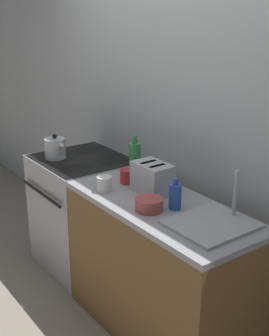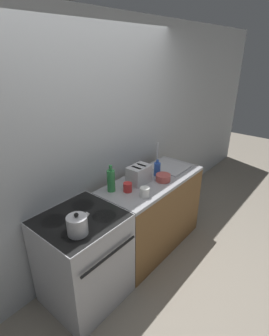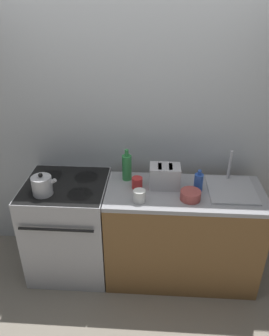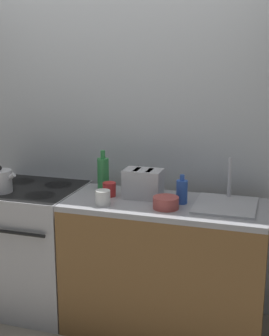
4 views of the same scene
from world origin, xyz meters
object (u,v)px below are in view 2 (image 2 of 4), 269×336
at_px(stove, 83,258).
at_px(bowl, 163,178).
at_px(bottle_blue, 157,169).
at_px(kettle, 77,225).
at_px(cup_white, 145,192).
at_px(cup_red, 128,187).
at_px(toaster, 139,174).
at_px(bottle_green, 111,180).

relative_size(stove, bowl, 5.63).
height_order(stove, bottle_blue, bottle_blue).
bearing_deg(bowl, stove, 171.53).
xyz_separation_m(kettle, bowl, (1.19, -0.00, -0.04)).
bearing_deg(cup_white, cup_red, 98.39).
bearing_deg(toaster, stove, -178.35).
height_order(stove, cup_white, cup_white).
xyz_separation_m(cup_red, bowl, (0.43, -0.15, -0.01)).
distance_m(kettle, bottle_green, 0.72).
bearing_deg(bottle_blue, bottle_green, 166.10).
relative_size(kettle, bottle_green, 0.72).
distance_m(bottle_green, cup_white, 0.36).
xyz_separation_m(toaster, cup_red, (-0.23, -0.04, -0.05)).
xyz_separation_m(bottle_blue, cup_white, (-0.48, -0.18, -0.03)).
xyz_separation_m(toaster, bottle_blue, (0.28, -0.05, -0.02)).
xyz_separation_m(kettle, cup_white, (0.79, -0.05, -0.03)).
height_order(kettle, cup_white, kettle).
height_order(bottle_blue, bottle_green, bottle_green).
relative_size(kettle, cup_red, 2.18).
distance_m(stove, cup_red, 0.80).
relative_size(cup_white, bowl, 0.59).
bearing_deg(cup_white, bottle_blue, 21.14).
bearing_deg(bowl, cup_white, -172.80).
bearing_deg(toaster, bottle_blue, -9.99).
distance_m(bottle_blue, bowl, 0.16).
xyz_separation_m(stove, bowl, (1.06, -0.16, 0.49)).
bearing_deg(bottle_green, cup_red, -54.74).
relative_size(kettle, toaster, 0.81).
distance_m(toaster, bottle_green, 0.34).
height_order(bottle_blue, cup_red, bottle_blue).
bearing_deg(bottle_green, toaster, -17.11).
bearing_deg(kettle, cup_red, 10.56).
distance_m(stove, toaster, 1.01).
xyz_separation_m(kettle, bottle_green, (0.66, 0.28, 0.04)).
height_order(bottle_green, bowl, bottle_green).
xyz_separation_m(bottle_blue, bottle_green, (-0.60, 0.15, 0.04)).
bearing_deg(stove, cup_red, -1.13).
xyz_separation_m(bottle_green, bowl, (0.53, -0.28, -0.08)).
distance_m(bottle_blue, cup_white, 0.51).
bearing_deg(bottle_blue, kettle, -174.13).
distance_m(kettle, toaster, 1.01).
bearing_deg(cup_red, toaster, 9.13).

